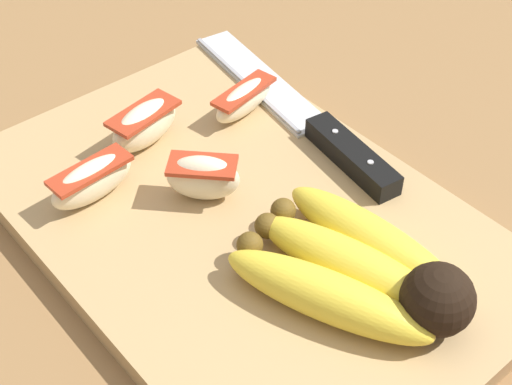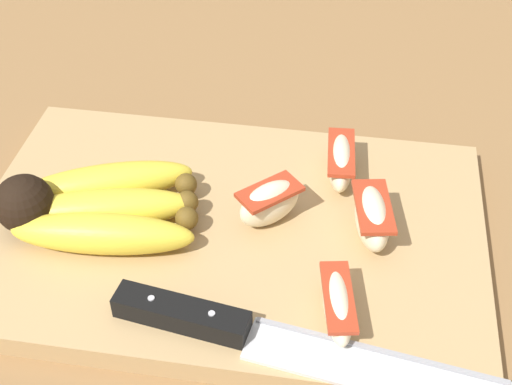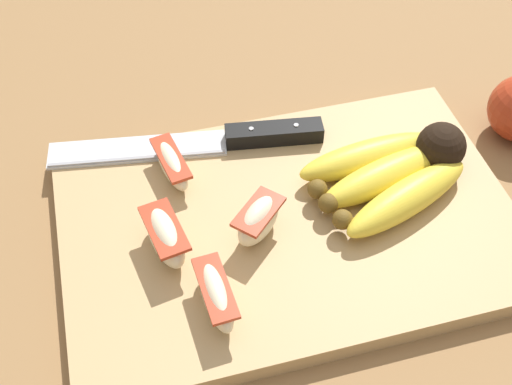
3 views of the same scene
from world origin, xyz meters
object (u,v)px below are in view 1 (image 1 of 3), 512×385
(chefs_knife, at_px, (316,127))
(apple_wedge_middle, at_px, (203,177))
(apple_wedge_near, at_px, (145,124))
(apple_wedge_extra, at_px, (92,180))
(banana_bunch, at_px, (362,271))
(apple_wedge_far, at_px, (244,99))

(chefs_knife, height_order, apple_wedge_middle, apple_wedge_middle)
(apple_wedge_near, bearing_deg, chefs_knife, 54.95)
(apple_wedge_extra, bearing_deg, chefs_knife, 74.17)
(chefs_knife, bearing_deg, apple_wedge_near, -125.05)
(banana_bunch, height_order, apple_wedge_near, banana_bunch)
(apple_wedge_near, relative_size, apple_wedge_extra, 0.98)
(apple_wedge_middle, bearing_deg, banana_bunch, 9.89)
(apple_wedge_middle, height_order, apple_wedge_far, apple_wedge_middle)
(banana_bunch, bearing_deg, apple_wedge_middle, -170.11)
(apple_wedge_near, bearing_deg, apple_wedge_extra, -66.52)
(apple_wedge_middle, relative_size, apple_wedge_extra, 0.81)
(banana_bunch, bearing_deg, apple_wedge_near, -174.59)
(apple_wedge_middle, distance_m, apple_wedge_extra, 0.08)
(chefs_knife, xyz_separation_m, apple_wedge_far, (-0.06, -0.03, 0.01))
(apple_wedge_middle, bearing_deg, apple_wedge_near, 177.63)
(apple_wedge_far, relative_size, apple_wedge_extra, 1.00)
(apple_wedge_near, bearing_deg, apple_wedge_middle, -2.37)
(apple_wedge_near, xyz_separation_m, apple_wedge_far, (0.02, 0.09, -0.00))
(apple_wedge_middle, height_order, apple_wedge_extra, apple_wedge_middle)
(chefs_knife, height_order, apple_wedge_far, apple_wedge_far)
(banana_bunch, height_order, apple_wedge_far, banana_bunch)
(chefs_knife, bearing_deg, banana_bunch, -33.99)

